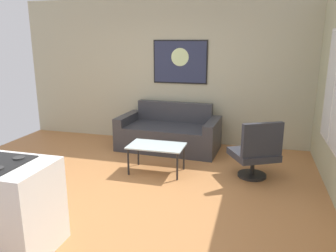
{
  "coord_description": "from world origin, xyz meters",
  "views": [
    {
      "loc": [
        1.6,
        -3.92,
        1.99
      ],
      "look_at": [
        0.27,
        0.9,
        0.7
      ],
      "focal_mm": 35.34,
      "sensor_mm": 36.0,
      "label": 1
    }
  ],
  "objects_px": {
    "armchair": "(256,152)",
    "wall_painting": "(180,62)",
    "couch": "(169,134)",
    "coffee_table": "(157,148)"
  },
  "relations": [
    {
      "from": "armchair",
      "to": "wall_painting",
      "type": "xyz_separation_m",
      "value": [
        -1.52,
        1.55,
        1.18
      ]
    },
    {
      "from": "couch",
      "to": "coffee_table",
      "type": "height_order",
      "value": "couch"
    },
    {
      "from": "wall_painting",
      "to": "coffee_table",
      "type": "bearing_deg",
      "value": -88.66
    },
    {
      "from": "coffee_table",
      "to": "armchair",
      "type": "xyz_separation_m",
      "value": [
        1.48,
        0.14,
        0.02
      ]
    },
    {
      "from": "couch",
      "to": "coffee_table",
      "type": "relative_size",
      "value": 2.22
    },
    {
      "from": "wall_painting",
      "to": "couch",
      "type": "bearing_deg",
      "value": -99.05
    },
    {
      "from": "coffee_table",
      "to": "wall_painting",
      "type": "bearing_deg",
      "value": 91.34
    },
    {
      "from": "coffee_table",
      "to": "wall_painting",
      "type": "xyz_separation_m",
      "value": [
        -0.04,
        1.69,
        1.2
      ]
    },
    {
      "from": "couch",
      "to": "armchair",
      "type": "xyz_separation_m",
      "value": [
        1.6,
        -1.04,
        0.13
      ]
    },
    {
      "from": "coffee_table",
      "to": "armchair",
      "type": "height_order",
      "value": "armchair"
    }
  ]
}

